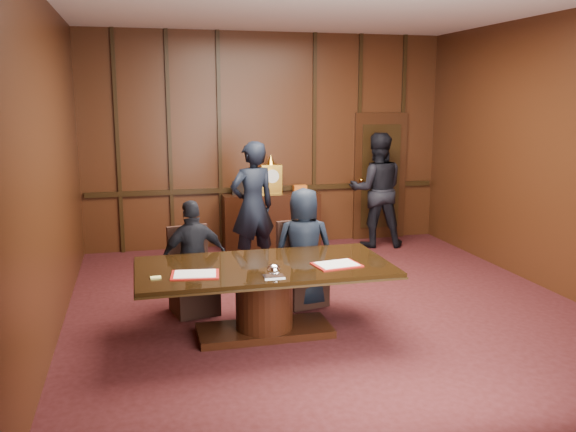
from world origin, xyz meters
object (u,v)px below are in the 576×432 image
at_px(witness_right, 377,190).
at_px(witness_left, 253,207).
at_px(signatory_right, 304,247).
at_px(conference_table, 264,288).
at_px(sideboard, 271,218).
at_px(signatory_left, 194,258).

bearing_deg(witness_right, witness_left, 35.36).
bearing_deg(signatory_right, conference_table, 59.13).
xyz_separation_m(sideboard, witness_left, (-0.55, -1.29, 0.44)).
xyz_separation_m(signatory_left, witness_right, (3.27, 2.59, 0.28)).
height_order(sideboard, signatory_left, sideboard).
bearing_deg(signatory_left, witness_right, -154.49).
xyz_separation_m(sideboard, signatory_right, (-0.25, -2.94, 0.23)).
relative_size(signatory_right, witness_left, 0.76).
xyz_separation_m(conference_table, signatory_right, (0.65, 0.80, 0.20)).
xyz_separation_m(sideboard, witness_right, (1.72, -0.34, 0.46)).
relative_size(sideboard, signatory_left, 1.20).
distance_m(conference_table, witness_right, 4.31).
height_order(signatory_right, witness_right, witness_right).
xyz_separation_m(conference_table, signatory_left, (-0.65, 0.80, 0.16)).
distance_m(witness_left, witness_right, 2.46).
bearing_deg(sideboard, witness_right, -11.33).
xyz_separation_m(signatory_right, witness_right, (1.97, 2.59, 0.24)).
relative_size(witness_left, witness_right, 0.98).
bearing_deg(sideboard, witness_left, -113.24).
height_order(sideboard, signatory_right, sideboard).
relative_size(sideboard, conference_table, 0.61).
distance_m(sideboard, witness_left, 1.47).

